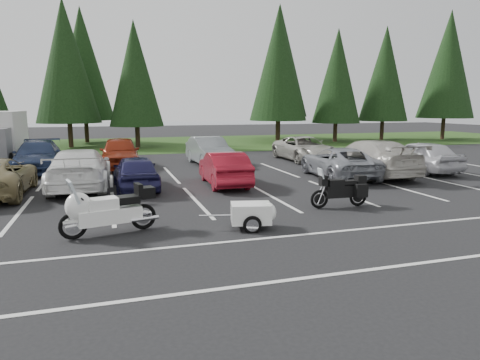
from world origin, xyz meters
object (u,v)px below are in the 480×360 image
at_px(car_far_4, 304,149).
at_px(car_far_1, 38,156).
at_px(cargo_trailer, 251,216).
at_px(car_far_3, 209,151).
at_px(car_far_2, 120,153).
at_px(car_near_5, 224,168).
at_px(car_near_8, 420,156).
at_px(car_near_7, 369,158).
at_px(adventure_motorcycle, 339,187).
at_px(car_near_4, 136,172).
at_px(car_near_3, 80,169).
at_px(car_near_6, 339,162).
at_px(touring_motorcycle, 109,206).

bearing_deg(car_far_4, car_far_1, 179.93).
height_order(car_far_1, cargo_trailer, car_far_1).
bearing_deg(car_far_3, car_far_1, 176.11).
bearing_deg(car_far_2, cargo_trailer, -74.99).
distance_m(car_near_5, car_near_8, 10.10).
bearing_deg(car_far_1, car_near_7, -23.50).
bearing_deg(car_near_8, car_far_1, -16.93).
bearing_deg(adventure_motorcycle, cargo_trailer, -154.13).
bearing_deg(car_near_4, adventure_motorcycle, 138.70).
xyz_separation_m(car_near_3, cargo_trailer, (4.55, -7.20, -0.43)).
bearing_deg(car_far_1, car_far_4, -1.78).
bearing_deg(car_near_3, car_far_3, -138.68).
bearing_deg(car_near_5, car_far_1, -36.05).
height_order(car_near_4, cargo_trailer, car_near_4).
xyz_separation_m(car_near_3, car_far_2, (1.66, 5.33, 0.03)).
height_order(car_near_7, car_far_2, car_near_7).
relative_size(car_far_4, adventure_motorcycle, 2.39).
height_order(car_near_4, car_far_4, car_far_4).
xyz_separation_m(car_near_6, cargo_trailer, (-6.37, -6.58, -0.34)).
bearing_deg(car_near_8, car_far_4, -57.49).
bearing_deg(car_near_3, car_near_7, 179.50).
height_order(car_near_5, car_far_2, car_far_2).
xyz_separation_m(car_near_4, car_far_4, (10.05, 6.14, 0.04)).
bearing_deg(car_far_4, car_far_3, -178.80).
bearing_deg(car_near_7, touring_motorcycle, 27.38).
bearing_deg(car_near_5, car_near_6, -174.61).
height_order(car_near_4, car_near_8, car_near_8).
relative_size(car_near_7, car_near_8, 1.27).
height_order(car_far_2, cargo_trailer, car_far_2).
xyz_separation_m(car_near_3, car_near_8, (15.62, -0.25, -0.01)).
relative_size(car_far_3, touring_motorcycle, 1.73).
bearing_deg(adventure_motorcycle, car_near_6, 63.04).
distance_m(touring_motorcycle, adventure_motorcycle, 7.01).
height_order(car_near_7, touring_motorcycle, car_near_7).
height_order(car_near_3, car_far_3, car_near_3).
distance_m(car_near_8, adventure_motorcycle, 9.40).
bearing_deg(touring_motorcycle, car_far_4, 33.67).
xyz_separation_m(car_near_4, car_near_8, (13.56, 0.53, 0.09)).
height_order(car_near_3, car_near_5, car_near_3).
height_order(car_near_7, adventure_motorcycle, car_near_7).
bearing_deg(car_far_2, car_near_6, -30.71).
bearing_deg(cargo_trailer, car_near_4, 124.07).
height_order(car_near_4, car_near_6, car_near_6).
xyz_separation_m(car_near_4, cargo_trailer, (2.50, -6.42, -0.33)).
bearing_deg(car_near_4, car_far_4, -149.94).
height_order(car_far_3, cargo_trailer, car_far_3).
relative_size(car_near_7, adventure_motorcycle, 2.68).
distance_m(car_near_4, car_far_4, 11.78).
distance_m(car_far_4, adventure_motorcycle, 11.84).
bearing_deg(car_near_5, adventure_motorcycle, 119.34).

